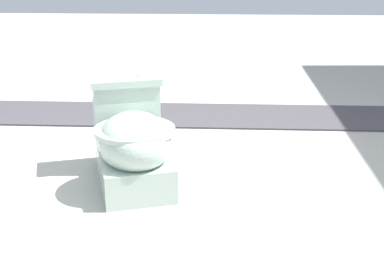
# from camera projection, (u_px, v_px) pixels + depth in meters

# --- Properties ---
(ground_plane) EXTENTS (14.00, 14.00, 0.00)m
(ground_plane) POSITION_uv_depth(u_px,v_px,m) (169.00, 187.00, 2.69)
(ground_plane) COLOR #A8A59E
(gravel_strip) EXTENTS (0.56, 8.00, 0.01)m
(gravel_strip) POSITION_uv_depth(u_px,v_px,m) (255.00, 116.00, 3.78)
(gravel_strip) COLOR #423F44
(gravel_strip) RESTS_ON ground
(toilet) EXTENTS (0.71, 0.54, 0.52)m
(toilet) POSITION_uv_depth(u_px,v_px,m) (132.00, 142.00, 2.67)
(toilet) COLOR #B2C6B7
(toilet) RESTS_ON ground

